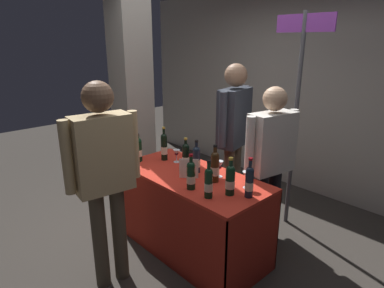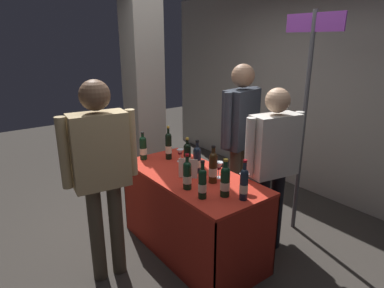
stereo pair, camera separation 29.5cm
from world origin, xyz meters
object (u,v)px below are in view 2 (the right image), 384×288
object	(u,v)px
featured_wine_bottle	(197,159)
wine_glass_mid	(244,178)
vendor_presenter	(241,129)
booth_signpost	(306,102)
wine_glass_near_taster	(180,152)
taster_foreground_right	(101,165)
concrete_pillar	(143,69)
display_bottle_0	(213,167)
tasting_table	(192,200)
wine_glass_near_vendor	(219,166)

from	to	relation	value
featured_wine_bottle	wine_glass_mid	distance (m)	0.54
vendor_presenter	booth_signpost	xyz separation A→B (m)	(0.52, 0.37, 0.34)
wine_glass_near_taster	vendor_presenter	size ratio (longest dim) A/B	0.07
featured_wine_bottle	taster_foreground_right	distance (m)	0.89
concrete_pillar	display_bottle_0	bearing A→B (deg)	-9.44
tasting_table	concrete_pillar	bearing A→B (deg)	167.32
concrete_pillar	wine_glass_mid	bearing A→B (deg)	-5.23
vendor_presenter	wine_glass_near_taster	bearing A→B (deg)	-28.87
concrete_pillar	wine_glass_near_vendor	world-z (taller)	concrete_pillar
display_bottle_0	taster_foreground_right	distance (m)	0.94
wine_glass_mid	booth_signpost	distance (m)	1.13
concrete_pillar	wine_glass_near_taster	world-z (taller)	concrete_pillar
display_bottle_0	vendor_presenter	bearing A→B (deg)	119.20
taster_foreground_right	booth_signpost	bearing A→B (deg)	-6.97
taster_foreground_right	booth_signpost	distance (m)	2.04
wine_glass_near_vendor	booth_signpost	world-z (taller)	booth_signpost
concrete_pillar	tasting_table	bearing A→B (deg)	-12.68
featured_wine_bottle	taster_foreground_right	xyz separation A→B (m)	(-0.12, -0.88, 0.11)
concrete_pillar	wine_glass_near_vendor	size ratio (longest dim) A/B	21.60
display_bottle_0	tasting_table	bearing A→B (deg)	-169.62
concrete_pillar	wine_glass_near_taster	size ratio (longest dim) A/B	24.91
wine_glass_near_taster	taster_foreground_right	bearing A→B (deg)	-77.22
vendor_presenter	taster_foreground_right	world-z (taller)	vendor_presenter
featured_wine_bottle	wine_glass_near_vendor	world-z (taller)	featured_wine_bottle
featured_wine_bottle	display_bottle_0	world-z (taller)	display_bottle_0
wine_glass_mid	wine_glass_near_taster	xyz separation A→B (m)	(-0.87, -0.03, -0.01)
concrete_pillar	featured_wine_bottle	xyz separation A→B (m)	(1.43, -0.25, -0.71)
wine_glass_near_taster	booth_signpost	bearing A→B (deg)	55.78
concrete_pillar	wine_glass_near_taster	xyz separation A→B (m)	(1.10, -0.21, -0.74)
booth_signpost	wine_glass_mid	bearing A→B (deg)	-80.47
wine_glass_near_vendor	wine_glass_near_taster	distance (m)	0.55
featured_wine_bottle	wine_glass_mid	bearing A→B (deg)	7.69
display_bottle_0	vendor_presenter	size ratio (longest dim) A/B	0.19
tasting_table	wine_glass_near_vendor	bearing A→B (deg)	37.48
display_bottle_0	wine_glass_near_vendor	world-z (taller)	display_bottle_0
wine_glass_near_vendor	booth_signpost	bearing A→B (deg)	81.29
wine_glass_mid	vendor_presenter	world-z (taller)	vendor_presenter
wine_glass_near_vendor	vendor_presenter	world-z (taller)	vendor_presenter
wine_glass_near_taster	featured_wine_bottle	bearing A→B (deg)	-6.81
display_bottle_0	wine_glass_mid	world-z (taller)	display_bottle_0
display_bottle_0	taster_foreground_right	bearing A→B (deg)	-114.62
tasting_table	taster_foreground_right	size ratio (longest dim) A/B	0.86
wine_glass_near_vendor	taster_foreground_right	distance (m)	1.02
wine_glass_near_taster	taster_foreground_right	world-z (taller)	taster_foreground_right
display_bottle_0	booth_signpost	world-z (taller)	booth_signpost
wine_glass_near_vendor	wine_glass_mid	size ratio (longest dim) A/B	1.03
wine_glass_near_vendor	wine_glass_mid	xyz separation A→B (m)	(0.32, -0.01, -0.00)
concrete_pillar	booth_signpost	world-z (taller)	concrete_pillar
featured_wine_bottle	vendor_presenter	world-z (taller)	vendor_presenter
featured_wine_bottle	wine_glass_near_taster	xyz separation A→B (m)	(-0.33, 0.04, -0.03)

